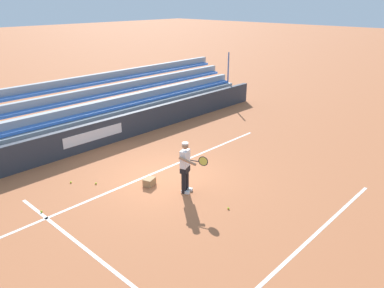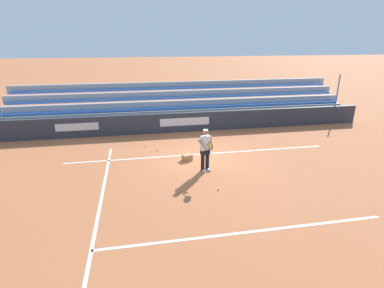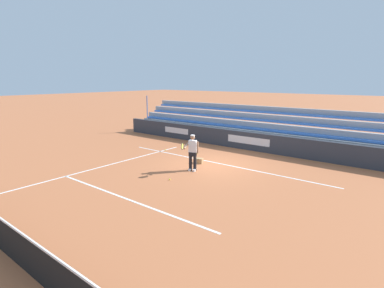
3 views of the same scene
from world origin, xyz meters
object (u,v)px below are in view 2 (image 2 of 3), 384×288
at_px(ball_box_cardboard, 187,157).
at_px(tennis_ball_stray_back, 218,189).
at_px(tennis_ball_on_baseline, 145,146).
at_px(tennis_ball_midcourt, 111,156).
at_px(tennis_player, 205,150).
at_px(tennis_ball_toward_net, 157,150).

height_order(ball_box_cardboard, tennis_ball_stray_back, ball_box_cardboard).
distance_m(tennis_ball_on_baseline, tennis_ball_stray_back, 5.52).
xyz_separation_m(ball_box_cardboard, tennis_ball_stray_back, (-0.62, 2.90, -0.10)).
relative_size(tennis_ball_midcourt, tennis_ball_stray_back, 1.00).
bearing_deg(tennis_ball_on_baseline, tennis_ball_midcourt, 34.47).
xyz_separation_m(tennis_player, tennis_ball_stray_back, (-0.09, 1.69, -0.86)).
height_order(ball_box_cardboard, tennis_ball_midcourt, ball_box_cardboard).
height_order(tennis_player, tennis_ball_midcourt, tennis_player).
bearing_deg(tennis_ball_stray_back, tennis_ball_on_baseline, -64.66).
bearing_deg(tennis_ball_stray_back, ball_box_cardboard, -78.00).
xyz_separation_m(tennis_ball_midcourt, tennis_ball_on_baseline, (-1.58, -1.08, 0.00)).
height_order(tennis_player, tennis_ball_stray_back, tennis_player).
bearing_deg(tennis_ball_midcourt, tennis_player, 150.14).
bearing_deg(tennis_ball_on_baseline, tennis_ball_toward_net, 127.88).
distance_m(tennis_player, tennis_ball_stray_back, 1.90).
xyz_separation_m(tennis_player, tennis_ball_toward_net, (1.73, -2.59, -0.86)).
bearing_deg(tennis_player, tennis_ball_stray_back, 93.04).
relative_size(tennis_player, tennis_ball_stray_back, 25.98).
bearing_deg(tennis_player, tennis_ball_toward_net, -56.35).
bearing_deg(ball_box_cardboard, tennis_ball_midcourt, -16.82).
relative_size(ball_box_cardboard, tennis_ball_toward_net, 6.06).
bearing_deg(tennis_ball_stray_back, tennis_player, -86.96).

